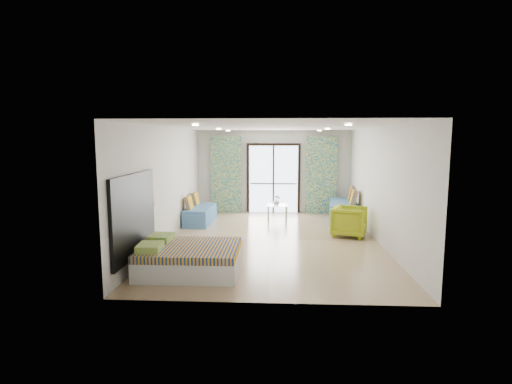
{
  "coord_description": "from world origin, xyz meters",
  "views": [
    {
      "loc": [
        0.11,
        -9.4,
        2.41
      ],
      "look_at": [
        -0.39,
        0.1,
        1.15
      ],
      "focal_mm": 28.0,
      "sensor_mm": 36.0,
      "label": 1
    }
  ],
  "objects_px": {
    "coffee_table": "(277,206)",
    "armchair": "(349,220)",
    "daybed_right": "(343,210)",
    "bed": "(189,258)",
    "daybed_left": "(200,214)"
  },
  "relations": [
    {
      "from": "daybed_right",
      "to": "coffee_table",
      "type": "distance_m",
      "value": 1.99
    },
    {
      "from": "daybed_right",
      "to": "armchair",
      "type": "distance_m",
      "value": 2.05
    },
    {
      "from": "bed",
      "to": "coffee_table",
      "type": "distance_m",
      "value": 5.34
    },
    {
      "from": "bed",
      "to": "coffee_table",
      "type": "bearing_deg",
      "value": 72.47
    },
    {
      "from": "daybed_left",
      "to": "armchair",
      "type": "height_order",
      "value": "daybed_left"
    },
    {
      "from": "daybed_right",
      "to": "daybed_left",
      "type": "bearing_deg",
      "value": -164.54
    },
    {
      "from": "coffee_table",
      "to": "armchair",
      "type": "distance_m",
      "value": 2.83
    },
    {
      "from": "daybed_left",
      "to": "armchair",
      "type": "xyz_separation_m",
      "value": [
        4.05,
        -1.42,
        0.15
      ]
    },
    {
      "from": "daybed_right",
      "to": "coffee_table",
      "type": "height_order",
      "value": "daybed_right"
    },
    {
      "from": "bed",
      "to": "coffee_table",
      "type": "height_order",
      "value": "coffee_table"
    },
    {
      "from": "bed",
      "to": "coffee_table",
      "type": "xyz_separation_m",
      "value": [
        1.61,
        5.09,
        0.11
      ]
    },
    {
      "from": "daybed_left",
      "to": "bed",
      "type": "bearing_deg",
      "value": -80.07
    },
    {
      "from": "bed",
      "to": "armchair",
      "type": "xyz_separation_m",
      "value": [
        3.41,
        2.9,
        0.16
      ]
    },
    {
      "from": "daybed_right",
      "to": "coffee_table",
      "type": "xyz_separation_m",
      "value": [
        -1.98,
        0.14,
        0.07
      ]
    },
    {
      "from": "daybed_left",
      "to": "daybed_right",
      "type": "bearing_deg",
      "value": 9.83
    }
  ]
}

